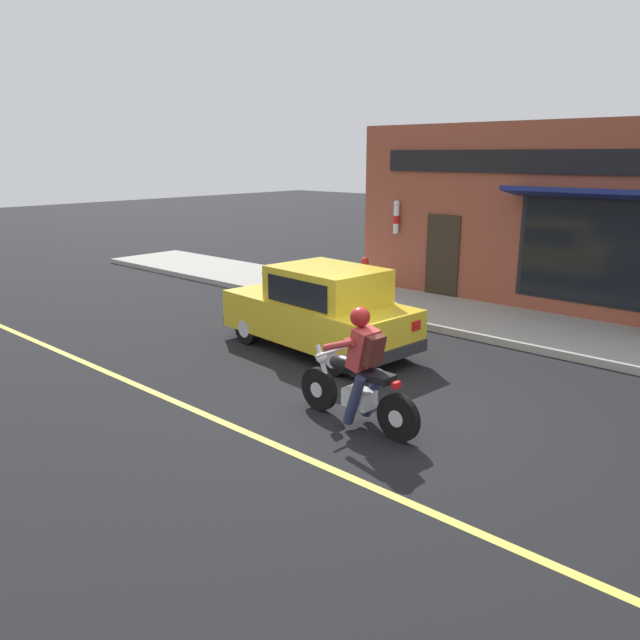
{
  "coord_description": "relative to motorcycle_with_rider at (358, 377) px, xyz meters",
  "views": [
    {
      "loc": [
        -6.68,
        -4.95,
        3.49
      ],
      "look_at": [
        0.42,
        1.45,
        0.95
      ],
      "focal_mm": 35.0,
      "sensor_mm": 36.0,
      "label": 1
    }
  ],
  "objects": [
    {
      "name": "lane_stripe",
      "position": [
        -1.16,
        3.18,
        -0.67
      ],
      "size": [
        0.12,
        19.8,
        0.01
      ],
      "primitive_type": "cube",
      "color": "#D1C64C",
      "rests_on": "ground"
    },
    {
      "name": "storefront_building",
      "position": [
        7.39,
        0.09,
        1.43
      ],
      "size": [
        1.25,
        10.74,
        4.2
      ],
      "color": "brown",
      "rests_on": "ground"
    },
    {
      "name": "ground_plane",
      "position": [
        0.64,
        0.18,
        -0.68
      ],
      "size": [
        80.0,
        80.0,
        0.0
      ],
      "primitive_type": "plane",
      "color": "black"
    },
    {
      "name": "car_hatchback",
      "position": [
        2.1,
        2.56,
        0.09
      ],
      "size": [
        1.97,
        3.91,
        1.57
      ],
      "color": "black",
      "rests_on": "ground"
    },
    {
      "name": "fire_hydrant",
      "position": [
        6.15,
        4.7,
        -0.11
      ],
      "size": [
        0.36,
        0.24,
        0.88
      ],
      "color": "red",
      "rests_on": "sidewalk_curb"
    },
    {
      "name": "motorcycle_with_rider",
      "position": [
        0.0,
        0.0,
        0.0
      ],
      "size": [
        0.57,
        2.02,
        1.62
      ],
      "color": "black",
      "rests_on": "ground"
    },
    {
      "name": "sidewalk_curb",
      "position": [
        5.86,
        3.18,
        -0.61
      ],
      "size": [
        2.6,
        22.0,
        0.14
      ],
      "primitive_type": "cube",
      "color": "#9E9B93",
      "rests_on": "ground"
    }
  ]
}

